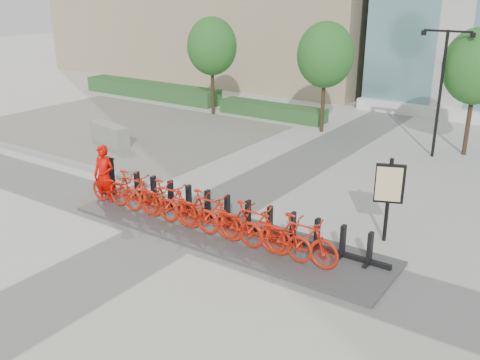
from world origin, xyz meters
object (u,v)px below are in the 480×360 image
Objects in this scene: worker_red at (104,176)px; kiosk at (108,175)px; map_sign at (389,187)px; bike_0 at (116,189)px; jersey_barrier at (110,134)px.

kiosk is at bearing 116.51° from worker_red.
map_sign is at bearing 3.55° from worker_red.
worker_red is at bearing 175.26° from map_sign.
worker_red reaches higher than kiosk.
bike_0 is at bearing 176.02° from map_sign.
kiosk reaches higher than bike_0.
jersey_barrier is at bearing 142.26° from kiosk.
jersey_barrier is at bearing 49.18° from bike_0.
bike_0 is 0.58m from worker_red.
kiosk is 8.92m from map_sign.
map_sign is (8.19, 2.55, 0.58)m from worker_red.
worker_red is (-0.47, -0.03, 0.34)m from bike_0.
kiosk is 0.76m from worker_red.
map_sign is (7.72, 2.52, 0.92)m from bike_0.
bike_0 is 8.17m from map_sign.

